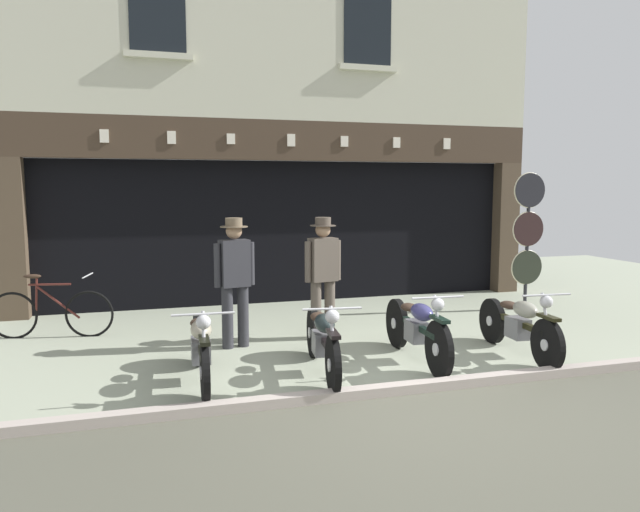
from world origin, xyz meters
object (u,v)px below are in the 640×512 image
Objects in this scene: motorcycle_center_left at (322,339)px; tyre_sign_pole at (528,231)px; motorcycle_left at (201,346)px; motorcycle_center at (417,327)px; advert_board_near at (149,210)px; salesman_left at (235,276)px; advert_board_far at (70,216)px; shopkeeper_center at (323,271)px; leaning_bicycle at (51,312)px; motorcycle_center_right at (519,324)px.

motorcycle_center_left is 0.85× the size of tyre_sign_pole.
motorcycle_left is 2.62m from motorcycle_center.
motorcycle_center is 5.44m from advert_board_near.
advert_board_near is (-3.02, 4.33, 1.31)m from motorcycle_center.
salesman_left is at bearing -54.45° from motorcycle_center_left.
shopkeeper_center is at bearing -39.09° from advert_board_far.
tyre_sign_pole reaches higher than motorcycle_center_left.
shopkeeper_center is (1.26, 0.13, -0.01)m from salesman_left.
advert_board_near reaches higher than motorcycle_left.
motorcycle_center is 1.17× the size of leaning_bicycle.
leaning_bicycle is (-3.20, 2.76, -0.05)m from motorcycle_center_left.
salesman_left is 3.85m from advert_board_far.
motorcycle_center_right is (1.34, -0.15, -0.01)m from motorcycle_center.
salesman_left is (-2.02, 1.31, 0.54)m from motorcycle_center.
advert_board_far is 0.64× the size of leaning_bicycle.
motorcycle_left is 0.98× the size of motorcycle_center.
tyre_sign_pole reaches higher than shopkeeper_center.
salesman_left is 1.27m from shopkeeper_center.
salesman_left is at bearing -169.03° from tyre_sign_pole.
motorcycle_center reaches higher than motorcycle_center_left.
motorcycle_center_left is 4.99m from advert_board_near.
advert_board_far reaches higher than leaning_bicycle.
salesman_left is at bearing -52.80° from advert_board_far.
motorcycle_center_left is (1.36, -0.10, 0.00)m from motorcycle_left.
motorcycle_left is 1.15× the size of leaning_bicycle.
motorcycle_center_left is 4.22m from leaning_bicycle.
salesman_left reaches higher than motorcycle_center_right.
motorcycle_center_left is 1.19× the size of leaning_bicycle.
shopkeeper_center is at bearing -58.65° from motorcycle_center.
salesman_left is at bearing -71.66° from advert_board_near.
tyre_sign_pole is 1.40× the size of leaning_bicycle.
leaning_bicycle is (-3.70, 1.17, -0.59)m from shopkeeper_center.
leaning_bicycle is (-1.43, -1.72, -1.37)m from advert_board_near.
tyre_sign_pole reaches higher than motorcycle_center.
advert_board_far is at bearing 165.14° from tyre_sign_pole.
motorcycle_center_left is at bearing 60.60° from leaning_bicycle.
motorcycle_center_left is 1.26m from motorcycle_center.
leaning_bicycle reaches higher than motorcycle_left.
salesman_left is at bearing 73.26° from leaning_bicycle.
motorcycle_left is at bearing 46.01° from leaning_bicycle.
motorcycle_center_left is at bearing 4.17° from motorcycle_center_right.
motorcycle_center is 1.15× the size of salesman_left.
advert_board_far is at bearing -173.52° from leaning_bicycle.
shopkeeper_center is 1.01× the size of leaning_bicycle.
shopkeeper_center reaches higher than motorcycle_center_right.
motorcycle_center_left is 5.20m from tyre_sign_pole.
tyre_sign_pole reaches higher than advert_board_near.
motorcycle_center_left is at bearing -68.44° from advert_board_near.
motorcycle_center is 6.23m from advert_board_far.
motorcycle_center is at bearing -144.12° from tyre_sign_pole.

